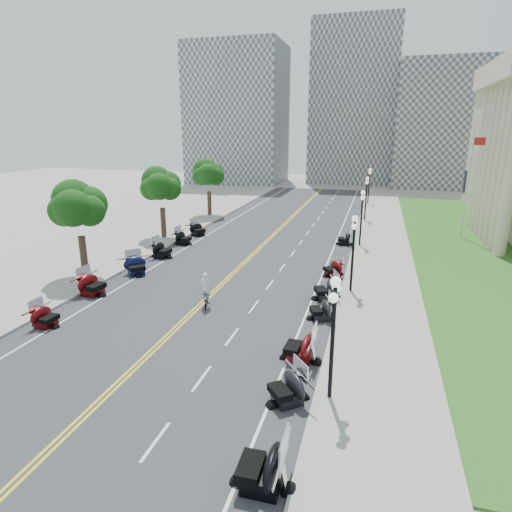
% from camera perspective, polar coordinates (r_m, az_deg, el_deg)
% --- Properties ---
extents(ground, '(160.00, 160.00, 0.00)m').
position_cam_1_polar(ground, '(26.75, -6.94, -6.03)').
color(ground, gray).
extents(road, '(16.00, 90.00, 0.01)m').
position_cam_1_polar(road, '(35.64, -0.78, -0.15)').
color(road, '#333335').
rests_on(road, ground).
extents(centerline_yellow_a, '(0.12, 90.00, 0.00)m').
position_cam_1_polar(centerline_yellow_a, '(35.67, -0.97, -0.12)').
color(centerline_yellow_a, yellow).
rests_on(centerline_yellow_a, road).
extents(centerline_yellow_b, '(0.12, 90.00, 0.00)m').
position_cam_1_polar(centerline_yellow_b, '(35.61, -0.60, -0.15)').
color(centerline_yellow_b, yellow).
rests_on(centerline_yellow_b, road).
extents(edge_line_north, '(0.12, 90.00, 0.00)m').
position_cam_1_polar(edge_line_north, '(34.43, 9.48, -0.96)').
color(edge_line_north, white).
rests_on(edge_line_north, road).
extents(edge_line_south, '(0.12, 90.00, 0.00)m').
position_cam_1_polar(edge_line_south, '(37.90, -10.10, 0.62)').
color(edge_line_south, white).
rests_on(edge_line_south, road).
extents(lane_dash_3, '(0.12, 2.00, 0.00)m').
position_cam_1_polar(lane_dash_3, '(16.17, -13.25, -22.93)').
color(lane_dash_3, white).
rests_on(lane_dash_3, road).
extents(lane_dash_4, '(0.12, 2.00, 0.00)m').
position_cam_1_polar(lane_dash_4, '(19.06, -7.27, -15.88)').
color(lane_dash_4, white).
rests_on(lane_dash_4, road).
extents(lane_dash_5, '(0.12, 2.00, 0.00)m').
position_cam_1_polar(lane_dash_5, '(22.30, -3.22, -10.67)').
color(lane_dash_5, white).
rests_on(lane_dash_5, road).
extents(lane_dash_6, '(0.12, 2.00, 0.00)m').
position_cam_1_polar(lane_dash_6, '(25.75, -0.31, -6.79)').
color(lane_dash_6, white).
rests_on(lane_dash_6, road).
extents(lane_dash_7, '(0.12, 2.00, 0.00)m').
position_cam_1_polar(lane_dash_7, '(29.34, 1.87, -3.83)').
color(lane_dash_7, white).
rests_on(lane_dash_7, road).
extents(lane_dash_8, '(0.12, 2.00, 0.00)m').
position_cam_1_polar(lane_dash_8, '(33.03, 3.55, -1.51)').
color(lane_dash_8, white).
rests_on(lane_dash_8, road).
extents(lane_dash_9, '(0.12, 2.00, 0.00)m').
position_cam_1_polar(lane_dash_9, '(36.78, 4.89, 0.33)').
color(lane_dash_9, white).
rests_on(lane_dash_9, road).
extents(lane_dash_10, '(0.12, 2.00, 0.00)m').
position_cam_1_polar(lane_dash_10, '(40.58, 5.99, 1.83)').
color(lane_dash_10, white).
rests_on(lane_dash_10, road).
extents(lane_dash_11, '(0.12, 2.00, 0.00)m').
position_cam_1_polar(lane_dash_11, '(44.41, 6.89, 3.08)').
color(lane_dash_11, white).
rests_on(lane_dash_11, road).
extents(lane_dash_12, '(0.12, 2.00, 0.00)m').
position_cam_1_polar(lane_dash_12, '(48.27, 7.65, 4.12)').
color(lane_dash_12, white).
rests_on(lane_dash_12, road).
extents(lane_dash_13, '(0.12, 2.00, 0.00)m').
position_cam_1_polar(lane_dash_13, '(52.15, 8.31, 5.01)').
color(lane_dash_13, white).
rests_on(lane_dash_13, road).
extents(lane_dash_14, '(0.12, 2.00, 0.00)m').
position_cam_1_polar(lane_dash_14, '(56.05, 8.87, 5.78)').
color(lane_dash_14, white).
rests_on(lane_dash_14, road).
extents(lane_dash_15, '(0.12, 2.00, 0.00)m').
position_cam_1_polar(lane_dash_15, '(59.97, 9.36, 6.44)').
color(lane_dash_15, white).
rests_on(lane_dash_15, road).
extents(lane_dash_16, '(0.12, 2.00, 0.00)m').
position_cam_1_polar(lane_dash_16, '(63.89, 9.79, 7.02)').
color(lane_dash_16, white).
rests_on(lane_dash_16, road).
extents(lane_dash_17, '(0.12, 2.00, 0.00)m').
position_cam_1_polar(lane_dash_17, '(67.82, 10.17, 7.54)').
color(lane_dash_17, white).
rests_on(lane_dash_17, road).
extents(lane_dash_18, '(0.12, 2.00, 0.00)m').
position_cam_1_polar(lane_dash_18, '(71.76, 10.51, 8.00)').
color(lane_dash_18, white).
rests_on(lane_dash_18, road).
extents(lane_dash_19, '(0.12, 2.00, 0.00)m').
position_cam_1_polar(lane_dash_19, '(75.71, 10.82, 8.41)').
color(lane_dash_19, white).
rests_on(lane_dash_19, road).
extents(sidewalk_north, '(5.00, 90.00, 0.15)m').
position_cam_1_polar(sidewalk_north, '(34.25, 16.31, -1.39)').
color(sidewalk_north, '#9E9991').
rests_on(sidewalk_north, ground).
extents(sidewalk_south, '(5.00, 90.00, 0.15)m').
position_cam_1_polar(sidewalk_south, '(39.81, -15.43, 1.13)').
color(sidewalk_south, '#9E9991').
rests_on(sidewalk_south, ground).
extents(lawn, '(9.00, 60.00, 0.10)m').
position_cam_1_polar(lawn, '(42.67, 25.75, 1.04)').
color(lawn, '#356023').
rests_on(lawn, ground).
extents(distant_block_a, '(18.00, 14.00, 26.00)m').
position_cam_1_polar(distant_block_a, '(89.22, -2.44, 18.21)').
color(distant_block_a, gray).
rests_on(distant_block_a, ground).
extents(distant_block_b, '(16.00, 12.00, 30.00)m').
position_cam_1_polar(distant_block_b, '(91.05, 12.89, 19.06)').
color(distant_block_b, gray).
rests_on(distant_block_b, ground).
extents(distant_block_c, '(20.00, 14.00, 22.00)m').
position_cam_1_polar(distant_block_c, '(88.58, 24.72, 15.51)').
color(distant_block_c, gray).
rests_on(distant_block_c, ground).
extents(street_lamp_1, '(0.50, 1.20, 4.90)m').
position_cam_1_polar(street_lamp_1, '(16.60, 10.16, -10.93)').
color(street_lamp_1, black).
rests_on(street_lamp_1, sidewalk_north).
extents(street_lamp_2, '(0.50, 1.20, 4.90)m').
position_cam_1_polar(street_lamp_2, '(27.80, 12.78, 0.23)').
color(street_lamp_2, black).
rests_on(street_lamp_2, sidewalk_north).
extents(street_lamp_3, '(0.50, 1.20, 4.90)m').
position_cam_1_polar(street_lamp_3, '(39.48, 13.86, 4.89)').
color(street_lamp_3, black).
rests_on(street_lamp_3, sidewalk_north).
extents(street_lamp_4, '(0.50, 1.20, 4.90)m').
position_cam_1_polar(street_lamp_4, '(51.31, 14.45, 7.42)').
color(street_lamp_4, black).
rests_on(street_lamp_4, sidewalk_north).
extents(street_lamp_5, '(0.50, 1.20, 4.90)m').
position_cam_1_polar(street_lamp_5, '(63.20, 14.83, 8.99)').
color(street_lamp_5, black).
rests_on(street_lamp_5, sidewalk_north).
extents(flagpole, '(1.10, 0.20, 10.00)m').
position_cam_1_polar(flagpole, '(45.77, 26.35, 8.26)').
color(flagpole, silver).
rests_on(flagpole, ground).
extents(tree_2, '(4.80, 4.80, 9.20)m').
position_cam_1_polar(tree_2, '(32.13, -22.60, 5.47)').
color(tree_2, '#235619').
rests_on(tree_2, sidewalk_south).
extents(tree_3, '(4.80, 4.80, 9.20)m').
position_cam_1_polar(tree_3, '(42.07, -12.52, 8.64)').
color(tree_3, '#235619').
rests_on(tree_3, sidewalk_south).
extents(tree_4, '(4.80, 4.80, 9.20)m').
position_cam_1_polar(tree_4, '(52.88, -6.34, 10.43)').
color(tree_4, '#235619').
rests_on(tree_4, sidewalk_south).
extents(motorcycle_n_2, '(2.24, 2.24, 1.54)m').
position_cam_1_polar(motorcycle_n_2, '(13.88, 0.82, -26.11)').
color(motorcycle_n_2, black).
rests_on(motorcycle_n_2, road).
extents(motorcycle_n_3, '(2.76, 2.76, 1.37)m').
position_cam_1_polar(motorcycle_n_3, '(17.21, 4.19, -16.99)').
color(motorcycle_n_3, black).
rests_on(motorcycle_n_3, road).
extents(motorcycle_n_4, '(2.23, 2.23, 1.47)m').
position_cam_1_polar(motorcycle_n_4, '(19.95, 5.89, -11.85)').
color(motorcycle_n_4, '#590A0C').
rests_on(motorcycle_n_4, road).
extents(motorcycle_n_5, '(2.36, 2.36, 1.28)m').
position_cam_1_polar(motorcycle_n_5, '(24.21, 8.70, -6.93)').
color(motorcycle_n_5, black).
rests_on(motorcycle_n_5, road).
extents(motorcycle_n_6, '(2.69, 2.69, 1.46)m').
position_cam_1_polar(motorcycle_n_6, '(26.97, 9.35, -4.28)').
color(motorcycle_n_6, black).
rests_on(motorcycle_n_6, road).
extents(motorcycle_n_7, '(2.52, 2.52, 1.26)m').
position_cam_1_polar(motorcycle_n_7, '(31.38, 10.22, -1.54)').
color(motorcycle_n_7, '#590A0C').
rests_on(motorcycle_n_7, road).
extents(motorcycle_n_9, '(2.04, 2.04, 1.27)m').
position_cam_1_polar(motorcycle_n_9, '(40.23, 11.71, 2.37)').
color(motorcycle_n_9, black).
rests_on(motorcycle_n_9, road).
extents(motorcycle_s_4, '(1.85, 1.85, 1.24)m').
position_cam_1_polar(motorcycle_s_4, '(25.70, -26.32, -7.17)').
color(motorcycle_s_4, '#590A0C').
rests_on(motorcycle_s_4, road).
extents(motorcycle_s_5, '(2.39, 2.39, 1.51)m').
position_cam_1_polar(motorcycle_s_5, '(29.24, -21.04, -3.48)').
color(motorcycle_s_5, '#590A0C').
rests_on(motorcycle_s_5, road).
extents(motorcycle_s_6, '(2.92, 2.92, 1.45)m').
position_cam_1_polar(motorcycle_s_6, '(32.36, -15.73, -1.17)').
color(motorcycle_s_6, black).
rests_on(motorcycle_s_6, road).
extents(motorcycle_s_7, '(2.29, 2.29, 1.46)m').
position_cam_1_polar(motorcycle_s_7, '(36.13, -12.45, 0.88)').
color(motorcycle_s_7, black).
rests_on(motorcycle_s_7, road).
extents(motorcycle_s_8, '(2.17, 2.17, 1.39)m').
position_cam_1_polar(motorcycle_s_8, '(40.01, -9.71, 2.48)').
color(motorcycle_s_8, black).
rests_on(motorcycle_s_8, road).
extents(motorcycle_s_9, '(2.70, 2.70, 1.39)m').
position_cam_1_polar(motorcycle_s_9, '(43.25, -7.78, 3.61)').
color(motorcycle_s_9, black).
rests_on(motorcycle_s_9, road).
extents(bicycle, '(0.92, 1.68, 0.97)m').
position_cam_1_polar(bicycle, '(25.80, -6.66, -5.71)').
color(bicycle, '#A51414').
rests_on(bicycle, road).
extents(cyclist_rider, '(0.66, 0.43, 1.80)m').
position_cam_1_polar(cyclist_rider, '(25.32, -6.76, -2.80)').
color(cyclist_rider, silver).
rests_on(cyclist_rider, bicycle).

